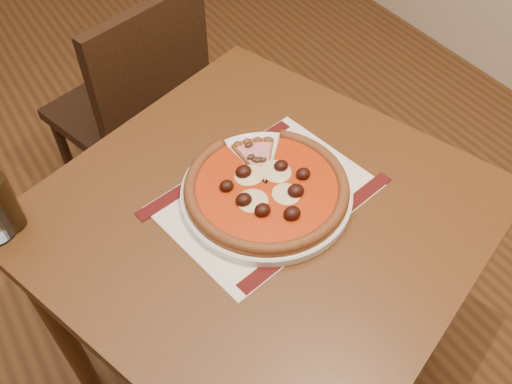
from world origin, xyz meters
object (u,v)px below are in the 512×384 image
table (261,239)px  plate (266,193)px  bottle (0,200)px  pizza (267,187)px  chair_far (139,103)px

table → plate: 0.12m
table → bottle: size_ratio=5.57×
table → pizza: bearing=38.3°
table → pizza: size_ratio=3.09×
table → chair_far: (0.04, 0.75, -0.16)m
bottle → table: bearing=-28.5°
chair_far → bottle: size_ratio=4.70×
bottle → pizza: bearing=-25.1°
chair_far → pizza: size_ratio=2.61×
table → plate: bearing=38.7°
table → chair_far: bearing=87.2°
chair_far → plate: chair_far is taller
chair_far → plate: (-0.01, -0.73, 0.27)m
pizza → bottle: size_ratio=1.80×
plate → chair_far: bearing=89.1°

